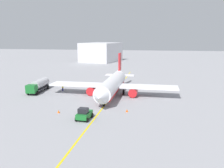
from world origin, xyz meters
name	(u,v)px	position (x,y,z in m)	size (l,w,h in m)	color
ground_plane	(112,96)	(0.00, 0.00, 0.00)	(400.00, 400.00, 0.00)	#939399
airplane	(112,85)	(-0.48, 0.00, 2.68)	(29.23, 31.87, 9.72)	white
fuel_tanker	(39,85)	(-1.33, -20.10, 1.73)	(10.88, 3.31, 3.15)	#2D2D33
pushback_tug	(84,114)	(17.75, -1.81, 1.01)	(3.72, 2.51, 2.20)	#196B28
refueling_worker	(63,88)	(-3.02, -14.07, 0.82)	(0.62, 0.54, 1.71)	navy
safety_cone_nose	(127,111)	(12.13, 5.15, 0.28)	(0.50, 0.50, 0.55)	#F2590F
safety_cone_wingtip	(59,111)	(15.01, -7.76, 0.28)	(0.50, 0.50, 0.56)	#F2590F
distant_hangar	(101,52)	(-81.71, -21.25, 5.40)	(26.72, 23.11, 10.82)	silver
taxi_line_marking	(112,96)	(0.00, 0.00, 0.01)	(83.03, 0.30, 0.01)	yellow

